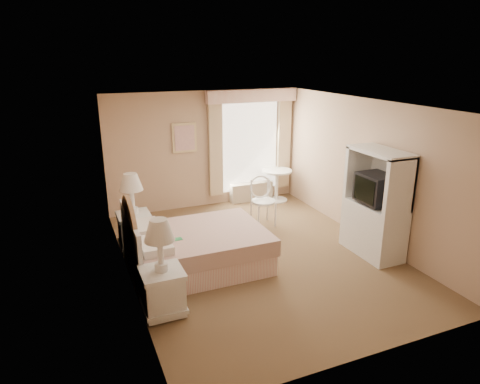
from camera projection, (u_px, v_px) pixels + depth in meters
name	position (u px, v px, depth m)	size (l,w,h in m)	color
room	(259.00, 184.00, 6.78)	(4.21, 5.51, 2.51)	brown
window	(251.00, 143.00, 9.47)	(2.05, 0.22, 2.51)	white
framed_art	(184.00, 138.00, 8.91)	(0.52, 0.04, 0.62)	#D7BA84
bed	(193.00, 248.00, 6.65)	(2.08, 1.58, 1.40)	#DC938F
nightstand_near	(162.00, 280.00, 5.43)	(0.53, 0.53, 1.29)	white
nightstand_far	(134.00, 221.00, 7.29)	(0.55, 0.55, 1.32)	white
round_table	(277.00, 180.00, 9.71)	(0.69, 0.69, 0.72)	silver
cafe_chair	(262.00, 197.00, 8.35)	(0.47, 0.47, 0.96)	silver
armoire	(375.00, 212.00, 7.04)	(0.54, 1.07, 1.79)	white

